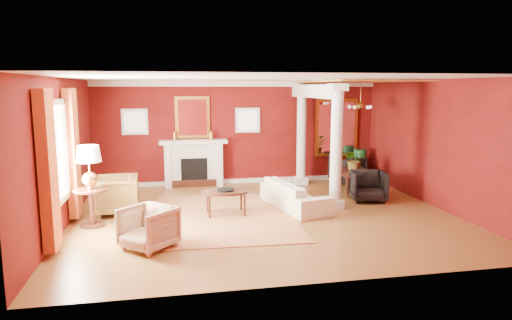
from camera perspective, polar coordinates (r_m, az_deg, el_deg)
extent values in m
plane|color=brown|center=(9.84, 1.06, -6.95)|extent=(8.00, 8.00, 0.00)
cube|color=#650F0E|center=(12.97, -2.16, 3.45)|extent=(8.00, 0.04, 2.90)
cube|color=#650F0E|center=(6.21, 7.87, -2.74)|extent=(8.00, 0.04, 2.90)
cube|color=#650F0E|center=(9.55, -23.09, 0.73)|extent=(0.04, 7.00, 2.90)
cube|color=#650F0E|center=(11.09, 21.75, 1.87)|extent=(0.04, 7.00, 2.90)
cube|color=white|center=(9.46, 1.11, 10.18)|extent=(8.00, 7.00, 0.04)
cube|color=silver|center=(12.77, -7.79, -0.56)|extent=(1.60, 0.34, 1.20)
cube|color=black|center=(12.63, -7.73, -1.36)|extent=(0.72, 0.03, 0.70)
cube|color=black|center=(12.70, -7.70, -2.92)|extent=(1.20, 0.05, 0.20)
cube|color=silver|center=(12.64, -7.84, 2.27)|extent=(1.85, 0.42, 0.10)
cube|color=silver|center=(12.73, -10.93, -0.68)|extent=(0.16, 0.40, 1.20)
cube|color=silver|center=(12.80, -4.65, -0.49)|extent=(0.16, 0.40, 1.20)
cube|color=gold|center=(12.75, -7.95, 5.30)|extent=(0.95, 0.06, 1.15)
cube|color=white|center=(12.72, -7.94, 5.29)|extent=(0.78, 0.02, 0.98)
cube|color=silver|center=(12.78, -14.92, 4.65)|extent=(0.70, 0.06, 0.70)
cube|color=white|center=(12.75, -14.93, 4.63)|extent=(0.54, 0.02, 0.54)
cube|color=silver|center=(12.95, -1.05, 5.00)|extent=(0.70, 0.06, 0.70)
cube|color=white|center=(12.91, -1.02, 4.99)|extent=(0.54, 0.02, 0.54)
cube|color=white|center=(8.95, -23.82, 0.82)|extent=(0.03, 1.30, 1.70)
cube|color=silver|center=(8.27, -24.64, 0.15)|extent=(0.08, 0.10, 1.90)
cube|color=silver|center=(9.63, -22.72, 1.41)|extent=(0.08, 0.10, 1.90)
cube|color=#B64C1F|center=(7.99, -24.58, -1.22)|extent=(0.18, 0.55, 2.60)
cube|color=#B64C1F|center=(9.92, -21.92, 0.79)|extent=(0.18, 0.55, 2.60)
cube|color=silver|center=(10.56, 9.81, -5.41)|extent=(0.34, 0.34, 0.20)
cylinder|color=silver|center=(10.31, 10.01, 1.88)|extent=(0.26, 0.26, 2.50)
cube|color=silver|center=(10.24, 10.21, 8.95)|extent=(0.36, 0.36, 0.16)
cube|color=silver|center=(13.06, 5.62, -2.55)|extent=(0.34, 0.34, 0.20)
cylinder|color=silver|center=(12.85, 5.71, 3.36)|extent=(0.26, 0.26, 2.50)
cube|color=silver|center=(12.79, 5.80, 9.03)|extent=(0.36, 0.36, 0.16)
cube|color=silver|center=(11.74, 7.35, 8.52)|extent=(0.30, 3.20, 0.32)
cube|color=#CB803B|center=(12.02, 12.89, 9.57)|extent=(2.30, 3.40, 0.04)
cube|color=gold|center=(13.67, 10.00, 4.02)|extent=(1.30, 0.06, 1.70)
cube|color=white|center=(13.63, 10.05, 4.01)|extent=(1.10, 0.02, 1.50)
cylinder|color=#BD8B3B|center=(12.08, 12.97, 8.16)|extent=(0.02, 0.02, 0.65)
sphere|color=#BD8B3B|center=(12.09, 12.91, 6.63)|extent=(0.20, 0.20, 0.20)
sphere|color=silver|center=(12.21, 14.12, 6.46)|extent=(0.09, 0.09, 0.09)
sphere|color=silver|center=(12.37, 12.78, 6.54)|extent=(0.09, 0.09, 0.09)
sphere|color=silver|center=(12.15, 11.61, 6.54)|extent=(0.09, 0.09, 0.09)
sphere|color=silver|center=(11.85, 12.22, 6.46)|extent=(0.09, 0.09, 0.09)
sphere|color=silver|center=(11.89, 13.81, 6.41)|extent=(0.09, 0.09, 0.09)
cube|color=silver|center=(12.87, -2.17, 9.51)|extent=(8.00, 0.08, 0.16)
cube|color=silver|center=(13.13, -2.10, -2.62)|extent=(8.00, 0.08, 0.12)
cube|color=maroon|center=(9.81, -4.19, -6.98)|extent=(3.12, 4.06, 0.02)
imported|color=#EFE3C9|center=(10.39, 4.89, -3.78)|extent=(1.03, 2.19, 0.82)
imported|color=black|center=(10.32, -17.11, -3.96)|extent=(0.87, 0.93, 0.92)
imported|color=tan|center=(8.00, -13.31, -8.01)|extent=(1.06, 1.06, 0.80)
cylinder|color=black|center=(9.79, -3.82, -3.97)|extent=(1.06, 1.06, 0.05)
cylinder|color=black|center=(9.59, -5.84, -5.93)|extent=(0.05, 0.05, 0.48)
cylinder|color=black|center=(9.68, -1.43, -5.75)|extent=(0.05, 0.05, 0.48)
cylinder|color=black|center=(10.04, -6.08, -5.26)|extent=(0.05, 0.05, 0.48)
cylinder|color=black|center=(10.13, -1.88, -5.08)|extent=(0.05, 0.05, 0.48)
imported|color=black|center=(9.79, -3.88, -3.12)|extent=(0.15, 0.11, 0.24)
cylinder|color=black|center=(9.68, -19.74, -7.64)|extent=(0.47, 0.47, 0.04)
cylinder|color=black|center=(9.59, -19.85, -5.66)|extent=(0.10, 0.10, 0.73)
cylinder|color=black|center=(9.51, -19.97, -3.54)|extent=(0.64, 0.64, 0.04)
sphere|color=#BD8B3B|center=(9.47, -20.04, -2.27)|extent=(0.30, 0.30, 0.30)
cylinder|color=#BD8B3B|center=(9.43, -20.11, -0.99)|extent=(0.03, 0.03, 0.32)
cone|color=silver|center=(9.39, -20.20, 0.76)|extent=(0.47, 0.47, 0.32)
imported|color=black|center=(12.30, 12.30, -1.89)|extent=(0.74, 1.58, 0.85)
imported|color=black|center=(11.30, 13.86, -3.01)|extent=(0.92, 0.88, 0.81)
imported|color=black|center=(13.44, 11.33, -1.00)|extent=(0.99, 0.96, 0.82)
sphere|color=#154124|center=(13.65, 12.79, -1.83)|extent=(0.40, 0.40, 0.40)
cylinder|color=#154124|center=(13.60, 12.83, -0.64)|extent=(0.36, 0.36, 0.96)
imported|color=#26591E|center=(12.26, 12.25, 1.20)|extent=(0.59, 0.64, 0.47)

